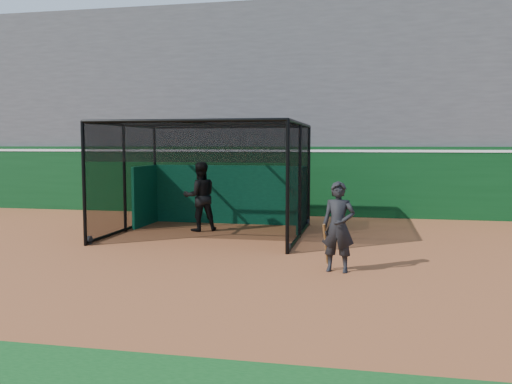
# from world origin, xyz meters

# --- Properties ---
(ground) EXTENTS (120.00, 120.00, 0.00)m
(ground) POSITION_xyz_m (0.00, 0.00, 0.00)
(ground) COLOR #97512C
(ground) RESTS_ON ground
(outfield_wall) EXTENTS (50.00, 0.50, 2.50)m
(outfield_wall) POSITION_xyz_m (0.00, 8.50, 1.29)
(outfield_wall) COLOR #0A3715
(outfield_wall) RESTS_ON ground
(grandstand) EXTENTS (50.00, 7.85, 8.95)m
(grandstand) POSITION_xyz_m (0.00, 12.27, 4.48)
(grandstand) COLOR #4C4C4F
(grandstand) RESTS_ON ground
(batting_cage) EXTENTS (5.28, 4.76, 3.15)m
(batting_cage) POSITION_xyz_m (-1.08, 3.74, 1.57)
(batting_cage) COLOR black
(batting_cage) RESTS_ON ground
(batter) EXTENTS (1.25, 1.17, 2.06)m
(batter) POSITION_xyz_m (-1.55, 4.30, 1.03)
(batter) COLOR black
(batter) RESTS_ON ground
(on_deck_player) EXTENTS (0.72, 0.53, 1.83)m
(on_deck_player) POSITION_xyz_m (2.77, -0.16, 0.91)
(on_deck_player) COLOR black
(on_deck_player) RESTS_ON ground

